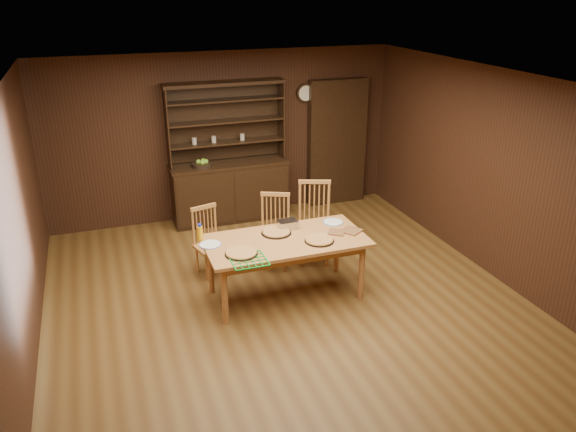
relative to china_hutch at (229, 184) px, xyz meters
name	(u,v)px	position (x,y,z in m)	size (l,w,h in m)	color
floor	(288,303)	(0.00, -2.75, -0.60)	(6.00, 6.00, 0.00)	brown
room_shell	(288,177)	(0.00, -2.75, 0.98)	(6.00, 6.00, 6.00)	white
china_hutch	(229,184)	(0.00, 0.00, 0.00)	(1.84, 0.52, 2.17)	black
doorway	(337,143)	(1.90, 0.15, 0.45)	(1.00, 0.18, 2.10)	black
wall_clock	(305,93)	(1.35, 0.20, 1.30)	(0.30, 0.05, 0.30)	black
dining_table	(285,245)	(0.04, -2.57, 0.07)	(1.90, 0.95, 0.75)	#B77A3F
chair_left	(208,238)	(-0.70, -1.66, -0.12)	(0.45, 0.44, 0.91)	#C78244
chair_center	(275,228)	(0.18, -1.73, -0.07)	(0.53, 0.52, 0.99)	#C78244
chair_right	(314,219)	(0.73, -1.76, -0.01)	(0.58, 0.56, 1.11)	#C78244
pizza_left	(241,253)	(-0.55, -2.78, 0.17)	(0.37, 0.37, 0.04)	black
pizza_right	(319,240)	(0.39, -2.75, 0.17)	(0.35, 0.35, 0.04)	black
pizza_center	(276,232)	(-0.01, -2.38, 0.17)	(0.36, 0.36, 0.04)	black
cooling_rack	(249,260)	(-0.52, -2.95, 0.16)	(0.37, 0.37, 0.02)	#0B9829
plate_left	(210,245)	(-0.83, -2.43, 0.16)	(0.26, 0.26, 0.02)	silver
plate_right	(333,222)	(0.76, -2.31, 0.16)	(0.26, 0.26, 0.02)	silver
foil_dish	(288,224)	(0.18, -2.26, 0.20)	(0.23, 0.17, 0.09)	white
juice_bottle	(200,233)	(-0.91, -2.27, 0.25)	(0.07, 0.07, 0.21)	#FFB00D
pot_holder_a	(351,231)	(0.87, -2.62, 0.16)	(0.22, 0.22, 0.02)	red
pot_holder_b	(337,232)	(0.68, -2.60, 0.16)	(0.19, 0.19, 0.01)	red
fruit_bowl	(202,164)	(-0.43, -0.07, 0.39)	(0.31, 0.31, 0.12)	black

